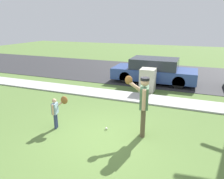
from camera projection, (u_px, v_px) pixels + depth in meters
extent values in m
plane|color=#567538|center=(136.00, 99.00, 9.32)|extent=(48.00, 48.00, 0.00)
cube|color=#B2B2AD|center=(137.00, 98.00, 9.40)|extent=(36.00, 1.20, 0.06)
cube|color=#2D2D30|center=(156.00, 74.00, 13.85)|extent=(36.00, 6.80, 0.02)
cylinder|color=brown|center=(143.00, 123.00, 6.11)|extent=(0.14, 0.14, 0.88)
cylinder|color=brown|center=(143.00, 120.00, 6.27)|extent=(0.14, 0.14, 0.88)
cube|color=#4C7251|center=(144.00, 97.00, 5.96)|extent=(0.32, 0.46, 0.62)
sphere|color=tan|center=(145.00, 82.00, 5.83)|extent=(0.24, 0.24, 0.24)
cylinder|color=black|center=(145.00, 79.00, 5.80)|extent=(0.25, 0.25, 0.07)
cylinder|color=tan|center=(144.00, 100.00, 5.71)|extent=(0.10, 0.10, 0.59)
cylinder|color=tan|center=(136.00, 87.00, 6.19)|extent=(0.55, 0.21, 0.42)
ellipsoid|color=brown|center=(129.00, 80.00, 6.16)|extent=(0.24, 0.18, 0.26)
cylinder|color=navy|center=(57.00, 120.00, 6.73)|extent=(0.08, 0.08, 0.50)
cylinder|color=navy|center=(55.00, 122.00, 6.63)|extent=(0.08, 0.08, 0.50)
cube|color=#8CADC6|center=(55.00, 108.00, 6.55)|extent=(0.18, 0.26, 0.35)
sphere|color=tan|center=(54.00, 101.00, 6.48)|extent=(0.13, 0.13, 0.13)
cylinder|color=tan|center=(61.00, 103.00, 6.63)|extent=(0.31, 0.12, 0.24)
ellipsoid|color=brown|center=(64.00, 100.00, 6.58)|extent=(0.24, 0.18, 0.26)
cylinder|color=tan|center=(53.00, 110.00, 6.41)|extent=(0.06, 0.06, 0.33)
sphere|color=white|center=(106.00, 128.00, 6.64)|extent=(0.07, 0.07, 0.07)
cube|color=beige|center=(148.00, 80.00, 10.20)|extent=(0.69, 0.70, 1.12)
cube|color=#2D478C|center=(154.00, 74.00, 11.76)|extent=(4.50, 1.80, 0.60)
cube|color=#2D333D|center=(154.00, 63.00, 11.59)|extent=(2.48, 1.66, 0.55)
cylinder|color=black|center=(181.00, 75.00, 12.03)|extent=(0.64, 0.22, 0.64)
cylinder|color=black|center=(179.00, 82.00, 10.63)|extent=(0.64, 0.22, 0.64)
cylinder|color=black|center=(133.00, 71.00, 12.99)|extent=(0.64, 0.22, 0.64)
cylinder|color=black|center=(125.00, 77.00, 11.58)|extent=(0.64, 0.22, 0.64)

